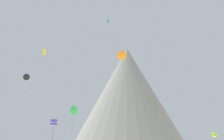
# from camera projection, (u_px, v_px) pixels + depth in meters

# --- Properties ---
(rock_massif) EXTENTS (64.75, 64.75, 51.64)m
(rock_massif) POSITION_uv_depth(u_px,v_px,m) (130.00, 106.00, 117.46)
(rock_massif) COLOR gray
(rock_massif) RESTS_ON ground_plane
(kite_green_low) EXTENTS (2.69, 1.90, 6.42)m
(kite_green_low) POSITION_uv_depth(u_px,v_px,m) (73.00, 111.00, 67.64)
(kite_green_low) COLOR green
(kite_orange_mid) EXTENTS (1.97, 1.02, 3.67)m
(kite_orange_mid) POSITION_uv_depth(u_px,v_px,m) (122.00, 55.00, 50.63)
(kite_orange_mid) COLOR orange
(kite_lime_low) EXTENTS (1.35, 1.33, 2.90)m
(kite_lime_low) POSITION_uv_depth(u_px,v_px,m) (214.00, 135.00, 64.27)
(kite_lime_low) COLOR #8CD133
(kite_teal_high) EXTENTS (0.53, 0.64, 1.14)m
(kite_teal_high) POSITION_uv_depth(u_px,v_px,m) (108.00, 21.00, 67.81)
(kite_teal_high) COLOR teal
(kite_yellow_high) EXTENTS (0.96, 2.34, 3.91)m
(kite_yellow_high) POSITION_uv_depth(u_px,v_px,m) (44.00, 52.00, 84.76)
(kite_yellow_high) COLOR yellow
(kite_indigo_low) EXTENTS (1.33, 1.34, 4.09)m
(kite_indigo_low) POSITION_uv_depth(u_px,v_px,m) (54.00, 122.00, 52.22)
(kite_indigo_low) COLOR #5138B2
(kite_black_mid) EXTENTS (2.18, 1.23, 5.88)m
(kite_black_mid) POSITION_uv_depth(u_px,v_px,m) (26.00, 77.00, 81.83)
(kite_black_mid) COLOR black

